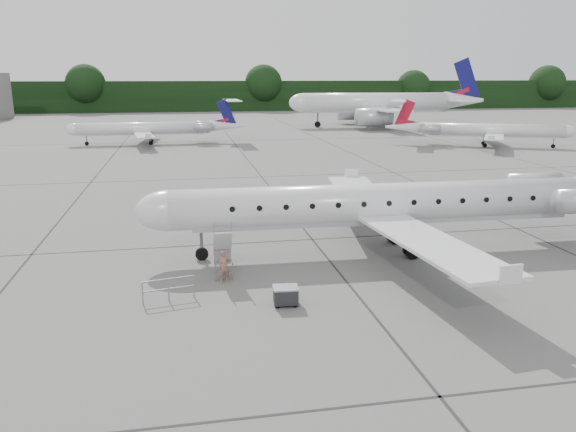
{
  "coord_description": "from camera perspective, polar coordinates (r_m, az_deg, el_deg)",
  "views": [
    {
      "loc": [
        -11.78,
        -25.26,
        9.51
      ],
      "look_at": [
        -6.46,
        2.9,
        2.3
      ],
      "focal_mm": 35.0,
      "sensor_mm": 36.0,
      "label": 1
    }
  ],
  "objects": [
    {
      "name": "passenger",
      "position": [
        26.59,
        -6.5,
        -5.13
      ],
      "size": [
        0.65,
        0.52,
        1.57
      ],
      "primitive_type": "imported",
      "rotation": [
        0.0,
        0.0,
        0.27
      ],
      "color": "#835E47",
      "rests_on": "ground"
    },
    {
      "name": "bg_regional_right",
      "position": [
        82.1,
        20.06,
        8.81
      ],
      "size": [
        28.59,
        25.34,
        6.2
      ],
      "primitive_type": null,
      "rotation": [
        0.0,
        0.0,
        2.71
      ],
      "color": "silver",
      "rests_on": "ground"
    },
    {
      "name": "bg_regional_left",
      "position": [
        82.51,
        -14.45,
        9.22
      ],
      "size": [
        23.77,
        17.32,
        6.16
      ],
      "primitive_type": null,
      "rotation": [
        0.0,
        0.0,
        0.02
      ],
      "color": "silver",
      "rests_on": "ground"
    },
    {
      "name": "ground",
      "position": [
        29.45,
        13.58,
        -5.13
      ],
      "size": [
        320.0,
        320.0,
        0.0
      ],
      "primitive_type": "plane",
      "color": "slate",
      "rests_on": "ground"
    },
    {
      "name": "safety_railing",
      "position": [
        24.98,
        -12.05,
        -7.36
      ],
      "size": [
        2.18,
        0.5,
        1.0
      ],
      "primitive_type": null,
      "rotation": [
        0.0,
        0.0,
        0.19
      ],
      "color": "gray",
      "rests_on": "ground"
    },
    {
      "name": "treeline",
      "position": [
        155.81,
        -6.49,
        12.01
      ],
      "size": [
        260.0,
        4.0,
        8.0
      ],
      "primitive_type": "cube",
      "color": "black",
      "rests_on": "ground"
    },
    {
      "name": "airstair",
      "position": [
        27.67,
        -6.66,
        -3.47
      ],
      "size": [
        0.91,
        2.27,
        2.39
      ],
      "primitive_type": null,
      "rotation": [
        0.0,
        0.0,
        -0.03
      ],
      "color": "silver",
      "rests_on": "ground"
    },
    {
      "name": "bg_narrowbody",
      "position": [
        108.72,
        8.91,
        12.26
      ],
      "size": [
        36.23,
        26.93,
        12.56
      ],
      "primitive_type": null,
      "rotation": [
        0.0,
        0.0,
        -0.05
      ],
      "color": "silver",
      "rests_on": "ground"
    },
    {
      "name": "baggage_cart",
      "position": [
        24.02,
        -0.25,
        -8.07
      ],
      "size": [
        1.08,
        0.9,
        0.88
      ],
      "primitive_type": null,
      "rotation": [
        0.0,
        0.0,
        -0.08
      ],
      "color": "#232326",
      "rests_on": "ground"
    },
    {
      "name": "main_regional_jet",
      "position": [
        30.85,
        9.95,
        3.26
      ],
      "size": [
        30.27,
        22.16,
        7.63
      ],
      "primitive_type": null,
      "rotation": [
        0.0,
        0.0,
        -0.03
      ],
      "color": "silver",
      "rests_on": "ground"
    }
  ]
}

